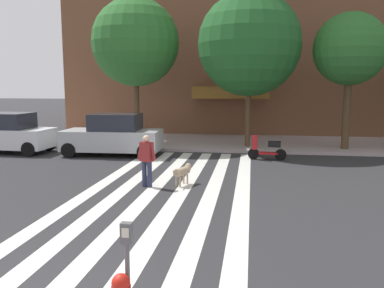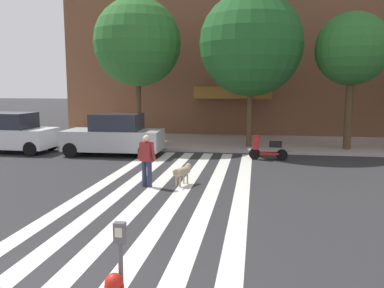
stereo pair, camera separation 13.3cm
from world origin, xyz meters
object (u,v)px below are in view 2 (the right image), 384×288
Objects in this scene: parked_car_behind_first at (115,136)px; parked_scooter at (268,149)px; dog_on_leash at (183,171)px; pedestrian_dog_walker at (147,158)px; parking_meter_third_along at (121,260)px; street_tree_further at (352,49)px; parked_car_near_curb at (7,134)px; street_tree_middle at (251,44)px; street_tree_nearest at (137,43)px.

parked_scooter is (6.90, -0.16, -0.42)m from parked_car_behind_first.
parked_scooter is at bearing 59.94° from dog_on_leash.
pedestrian_dog_walker is 1.24m from dog_on_leash.
parked_scooter is (2.16, 12.73, -0.55)m from parking_meter_third_along.
street_tree_further is at bearing 13.38° from parked_car_behind_first.
parking_meter_third_along is 7.91m from dog_on_leash.
parked_car_near_curb is 12.44m from street_tree_middle.
parked_car_behind_first is (5.36, 0.00, 0.01)m from parked_car_near_curb.
street_tree_nearest reaches higher than street_tree_middle.
street_tree_middle is at bearing 13.09° from parked_car_near_curb.
pedestrian_dog_walker is 1.62× the size of dog_on_leash.
dog_on_leash is (9.44, -5.03, -0.44)m from parked_car_near_curb.
parked_scooter is at bearing 80.38° from parking_meter_third_along.
parked_car_near_curb is at bearing -149.31° from street_tree_nearest.
parked_car_behind_first is 0.59× the size of street_tree_nearest.
parked_car_near_curb is 7.84m from street_tree_nearest.
parking_meter_third_along is at bearing -51.91° from parked_car_near_curb.
street_tree_nearest reaches higher than street_tree_further.
parked_car_behind_first is 11.63m from street_tree_further.
street_tree_further is (3.76, 2.70, 4.32)m from parked_scooter.
parking_meter_third_along is at bearing -74.24° from street_tree_nearest.
parked_car_behind_first is at bearing -93.07° from street_tree_nearest.
parking_meter_third_along is at bearing -85.19° from dog_on_leash.
street_tree_further is at bearing -4.08° from street_tree_nearest.
parked_car_behind_first is 2.70× the size of pedestrian_dog_walker.
parked_scooter is 8.99m from street_tree_nearest.
parked_car_behind_first is 7.82m from street_tree_middle.
dog_on_leash is at bearing 94.81° from parking_meter_third_along.
street_tree_further reaches higher than parked_scooter.
street_tree_nearest reaches higher than parked_scooter.
dog_on_leash is (1.07, 0.40, -0.48)m from pedestrian_dog_walker.
street_tree_further is at bearing 9.00° from parked_car_near_curb.
street_tree_middle is 4.64m from street_tree_further.
parked_car_behind_first is at bearing 178.66° from parked_scooter.
parked_car_near_curb is at bearing 128.09° from parking_meter_third_along.
parked_scooter is at bearing -27.14° from street_tree_nearest.
parked_car_near_curb reaches higher than parking_meter_third_along.
street_tree_nearest is (0.18, 3.28, 4.47)m from parked_car_behind_first.
pedestrian_dog_walker is at bearing 103.06° from parking_meter_third_along.
street_tree_middle is (-0.87, 2.81, 4.64)m from parked_scooter.
parked_car_behind_first is (-4.74, 12.89, -0.14)m from parking_meter_third_along.
street_tree_middle is (6.03, 2.65, 4.23)m from parked_car_behind_first.
street_tree_further is (10.48, -0.75, -0.56)m from street_tree_nearest.
parked_car_behind_first is at bearing -156.30° from street_tree_middle.
street_tree_further is 11.70m from pedestrian_dog_walker.
pedestrian_dog_walker is at bearing -71.98° from street_tree_nearest.
parked_car_behind_first is 0.59× the size of street_tree_middle.
parked_car_behind_first is 5.55m from street_tree_nearest.
street_tree_middle is at bearing 107.20° from parked_scooter.
street_tree_middle reaches higher than parked_scooter.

